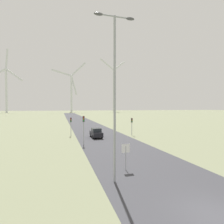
{
  "coord_description": "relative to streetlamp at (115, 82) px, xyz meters",
  "views": [
    {
      "loc": [
        -7.83,
        -7.02,
        5.74
      ],
      "look_at": [
        0.0,
        19.51,
        4.98
      ],
      "focal_mm": 28.0,
      "sensor_mm": 36.0,
      "label": 1
    }
  ],
  "objects": [
    {
      "name": "traffic_light_post_near_left",
      "position": [
        -0.57,
        14.17,
        -4.46
      ],
      "size": [
        0.28,
        0.34,
        4.39
      ],
      "color": "#93999E",
      "rests_on": "ground"
    },
    {
      "name": "road_surface",
      "position": [
        3.88,
        42.36,
        -7.66
      ],
      "size": [
        10.0,
        240.0,
        0.01
      ],
      "color": "#38383D",
      "rests_on": "ground"
    },
    {
      "name": "traffic_light_post_near_right",
      "position": [
        9.95,
        20.16,
        -5.07
      ],
      "size": [
        0.28,
        0.34,
        3.53
      ],
      "color": "#93999E",
      "rests_on": "ground"
    },
    {
      "name": "car_approaching",
      "position": [
        2.47,
        19.66,
        -6.75
      ],
      "size": [
        1.88,
        4.13,
        1.83
      ],
      "color": "black",
      "rests_on": "ground"
    },
    {
      "name": "wind_turbine_far_left",
      "position": [
        -57.74,
        192.06,
        20.58
      ],
      "size": [
        35.19,
        11.73,
        66.1
      ],
      "color": "silver",
      "rests_on": "ground"
    },
    {
      "name": "ground_plane",
      "position": [
        3.88,
        -5.64,
        -7.67
      ],
      "size": [
        600.0,
        600.0,
        0.0
      ],
      "primitive_type": "plane",
      "color": "#757A5B"
    },
    {
      "name": "wind_turbine_center",
      "position": [
        61.11,
        199.75,
        25.15
      ],
      "size": [
        38.56,
        19.27,
        67.58
      ],
      "color": "silver",
      "rests_on": "ground"
    },
    {
      "name": "wind_turbine_left",
      "position": [
        8.13,
        192.96,
        18.99
      ],
      "size": [
        38.58,
        2.6,
        58.27
      ],
      "color": "silver",
      "rests_on": "ground"
    },
    {
      "name": "traffic_light_post_mid_left",
      "position": [
        -1.99,
        23.04,
        -4.97
      ],
      "size": [
        0.28,
        0.34,
        3.67
      ],
      "color": "#93999E",
      "rests_on": "ground"
    },
    {
      "name": "stop_sign_near",
      "position": [
        1.73,
        2.14,
        -6.0
      ],
      "size": [
        0.81,
        0.07,
        2.39
      ],
      "color": "#93999E",
      "rests_on": "ground"
    },
    {
      "name": "streetlamp",
      "position": [
        0.0,
        0.0,
        0.0
      ],
      "size": [
        3.18,
        0.32,
        12.65
      ],
      "color": "#93999E",
      "rests_on": "ground"
    }
  ]
}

